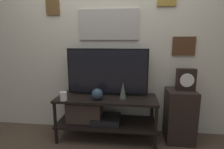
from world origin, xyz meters
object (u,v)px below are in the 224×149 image
at_px(vase_slim_bronze, 123,90).
at_px(candle_jar, 63,96).
at_px(television, 107,72).
at_px(vase_round_glass, 97,94).
at_px(mantel_clock, 186,79).

distance_m(vase_slim_bronze, candle_jar, 0.74).
bearing_deg(vase_slim_bronze, television, 148.82).
xyz_separation_m(vase_round_glass, mantel_clock, (1.10, 0.18, 0.17)).
height_order(vase_slim_bronze, vase_round_glass, vase_slim_bronze).
bearing_deg(television, vase_slim_bronze, -31.18).
bearing_deg(television, vase_round_glass, -114.74).
bearing_deg(mantel_clock, television, 178.55).
relative_size(vase_round_glass, candle_jar, 1.30).
bearing_deg(vase_round_glass, television, 65.26).
relative_size(vase_slim_bronze, vase_round_glass, 1.54).
distance_m(television, vase_slim_bronze, 0.33).
bearing_deg(television, candle_jar, -150.27).
bearing_deg(vase_round_glass, mantel_clock, 9.36).
relative_size(television, vase_slim_bronze, 4.97).
bearing_deg(mantel_clock, vase_round_glass, -170.64).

